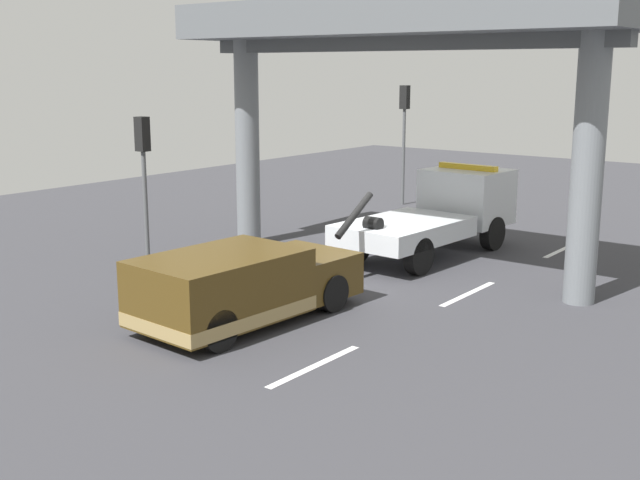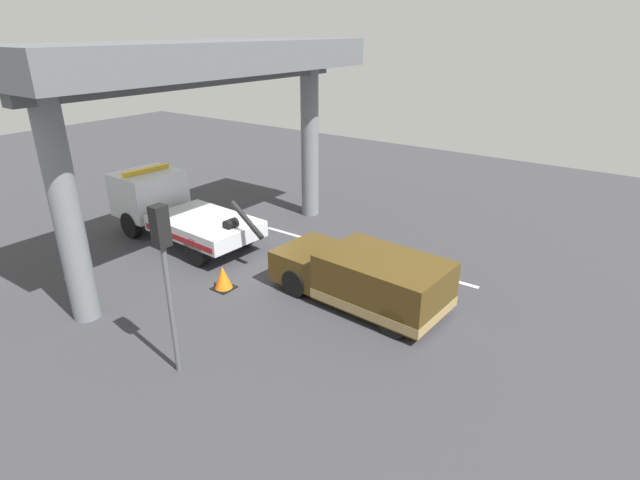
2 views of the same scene
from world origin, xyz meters
The scene contains 9 objects.
ground_plane centered at (0.00, 0.00, -0.05)m, with size 60.00×40.00×0.10m, color #38383D.
lane_stripe_west centered at (-6.00, -2.82, 0.00)m, with size 2.60×0.16×0.01m, color silver.
lane_stripe_mid centered at (0.00, -2.82, 0.00)m, with size 2.60×0.16×0.01m, color silver.
lane_stripe_east centered at (6.00, -2.82, 0.00)m, with size 2.60×0.16×0.01m, color silver.
tow_truck_white centered at (3.61, -0.04, 1.20)m, with size 7.31×2.72×2.46m.
towed_van_green centered at (-4.92, 0.00, 0.78)m, with size 5.31×2.47×1.58m.
overpass_structure centered at (0.94, 0.00, 6.09)m, with size 3.60×12.31×7.03m.
traffic_light_near centered at (-2.98, 5.24, 2.97)m, with size 0.39×0.32×4.07m.
traffic_cone_orange centered at (-0.94, 1.80, 0.35)m, with size 0.62×0.62×0.74m.
Camera 2 is at (-11.29, 11.09, 7.38)m, focal length 28.11 mm.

